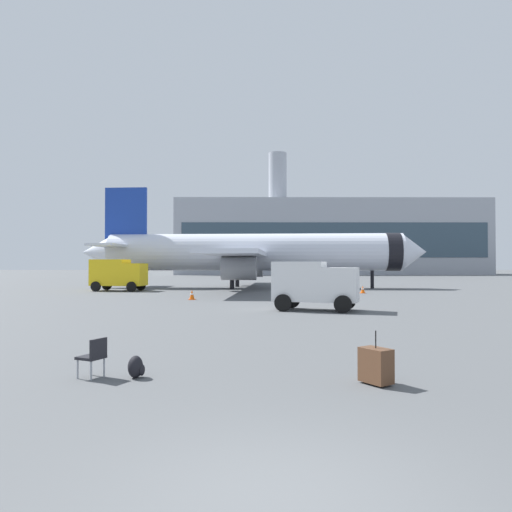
% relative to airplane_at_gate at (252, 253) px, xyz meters
% --- Properties ---
extents(ground_plane, '(400.00, 400.00, 0.00)m').
position_rel_airplane_at_gate_xyz_m(ground_plane, '(0.37, -44.40, -3.66)').
color(ground_plane, '#515456').
extents(airplane_at_gate, '(35.76, 32.26, 10.50)m').
position_rel_airplane_at_gate_xyz_m(airplane_at_gate, '(0.00, 0.00, 0.00)').
color(airplane_at_gate, silver).
rests_on(airplane_at_gate, ground).
extents(service_truck, '(5.05, 3.07, 2.90)m').
position_rel_airplane_at_gate_xyz_m(service_truck, '(-12.30, -5.21, -2.05)').
color(service_truck, yellow).
rests_on(service_truck, ground).
extents(cargo_van, '(4.79, 3.39, 2.60)m').
position_rel_airplane_at_gate_xyz_m(cargo_van, '(3.40, -23.92, -2.21)').
color(cargo_van, white).
rests_on(cargo_van, ground).
extents(safety_cone_near, '(0.44, 0.44, 0.80)m').
position_rel_airplane_at_gate_xyz_m(safety_cone_near, '(3.42, 8.71, -3.26)').
color(safety_cone_near, '#F2590C').
rests_on(safety_cone_near, ground).
extents(safety_cone_mid, '(0.44, 0.44, 0.69)m').
position_rel_airplane_at_gate_xyz_m(safety_cone_mid, '(-4.11, -16.15, -3.32)').
color(safety_cone_mid, '#F2590C').
rests_on(safety_cone_mid, ground).
extents(safety_cone_far, '(0.44, 0.44, 0.64)m').
position_rel_airplane_at_gate_xyz_m(safety_cone_far, '(9.42, -8.83, -3.34)').
color(safety_cone_far, '#F2590C').
rests_on(safety_cone_far, ground).
extents(rolling_suitcase, '(0.68, 0.75, 1.10)m').
position_rel_airplane_at_gate_xyz_m(rolling_suitcase, '(2.64, -39.61, -3.27)').
color(rolling_suitcase, brown).
rests_on(rolling_suitcase, ground).
extents(traveller_backpack, '(0.36, 0.40, 0.48)m').
position_rel_airplane_at_gate_xyz_m(traveller_backpack, '(-2.41, -39.02, -3.42)').
color(traveller_backpack, black).
rests_on(traveller_backpack, ground).
extents(gate_chair, '(0.64, 0.64, 0.86)m').
position_rel_airplane_at_gate_xyz_m(gate_chair, '(-3.33, -39.03, -3.16)').
color(gate_chair, black).
rests_on(gate_chair, ground).
extents(terminal_building, '(73.19, 17.10, 29.68)m').
position_rel_airplane_at_gate_xyz_m(terminal_building, '(18.56, 67.64, 5.34)').
color(terminal_building, '#9EA3AD').
rests_on(terminal_building, ground).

